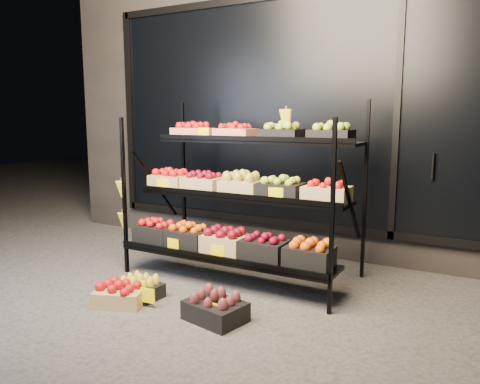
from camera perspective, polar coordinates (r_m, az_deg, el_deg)
The scene contains 8 objects.
ground at distance 4.05m, azimuth -4.30°, elevation -12.67°, with size 24.00×24.00×0.00m, color #514F4C.
building at distance 6.10m, azimuth 9.19°, elevation 11.31°, with size 6.00×2.08×3.50m.
display_rack at distance 4.34m, azimuth -0.26°, elevation -0.36°, with size 2.18×1.02×1.69m.
tag_floor_a at distance 3.88m, azimuth -11.18°, elevation -12.83°, with size 0.13×0.01×0.12m, color #FFEB00.
tag_floor_b at distance 3.55m, azimuth -3.46°, elevation -14.81°, with size 0.13×0.01×0.12m, color #FFEB00.
floor_crate_left at distance 3.98m, azimuth -14.45°, elevation -11.93°, with size 0.46×0.40×0.20m.
floor_crate_midleft at distance 4.09m, azimuth -12.04°, elevation -11.35°, with size 0.36×0.27×0.18m.
floor_crate_right at distance 3.58m, azimuth -3.03°, elevation -13.91°, with size 0.48×0.40×0.21m.
Camera 1 is at (2.07, -3.14, 1.50)m, focal length 35.00 mm.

